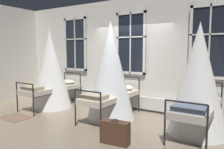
{
  "coord_description": "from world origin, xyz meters",
  "views": [
    {
      "loc": [
        3.01,
        -4.83,
        1.76
      ],
      "look_at": [
        0.03,
        -0.07,
        1.15
      ],
      "focal_mm": 35.23,
      "sensor_mm": 36.0,
      "label": 1
    }
  ],
  "objects_px": {
    "cot_second": "(110,72)",
    "suitcase_dark": "(115,132)",
    "cot_third": "(198,81)",
    "cot_first": "(51,70)"
  },
  "relations": [
    {
      "from": "cot_third",
      "to": "suitcase_dark",
      "type": "relative_size",
      "value": 4.08
    },
    {
      "from": "cot_second",
      "to": "cot_third",
      "type": "xyz_separation_m",
      "value": [
        2.12,
        0.07,
        -0.07
      ]
    },
    {
      "from": "suitcase_dark",
      "to": "cot_third",
      "type": "bearing_deg",
      "value": 43.46
    },
    {
      "from": "cot_third",
      "to": "cot_second",
      "type": "bearing_deg",
      "value": 92.51
    },
    {
      "from": "cot_second",
      "to": "suitcase_dark",
      "type": "height_order",
      "value": "cot_second"
    },
    {
      "from": "cot_third",
      "to": "suitcase_dark",
      "type": "distance_m",
      "value": 2.04
    },
    {
      "from": "cot_second",
      "to": "cot_third",
      "type": "bearing_deg",
      "value": -87.66
    },
    {
      "from": "cot_first",
      "to": "cot_second",
      "type": "relative_size",
      "value": 0.97
    },
    {
      "from": "cot_first",
      "to": "cot_third",
      "type": "bearing_deg",
      "value": -87.96
    },
    {
      "from": "cot_first",
      "to": "suitcase_dark",
      "type": "distance_m",
      "value": 3.5
    }
  ]
}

